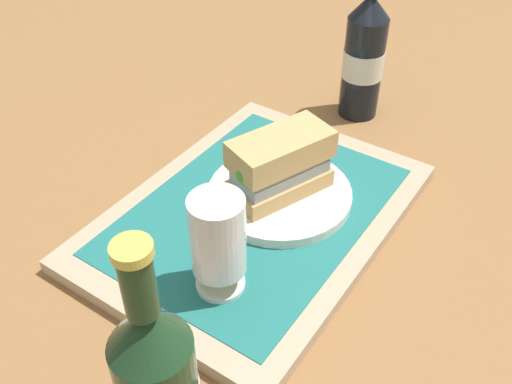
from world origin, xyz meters
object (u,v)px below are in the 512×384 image
object	(u,v)px
sandwich	(278,165)
beer_glass	(218,241)
plate	(280,194)
second_bottle	(364,55)

from	to	relation	value
sandwich	beer_glass	xyz separation A→B (m)	(0.16, 0.03, 0.01)
plate	sandwich	bearing A→B (deg)	-20.85
sandwich	plate	bearing A→B (deg)	180.00
sandwich	second_bottle	xyz separation A→B (m)	(-0.29, -0.02, 0.03)
sandwich	second_bottle	world-z (taller)	second_bottle
sandwich	beer_glass	distance (m)	0.16
plate	second_bottle	world-z (taller)	second_bottle
beer_glass	second_bottle	world-z (taller)	second_bottle
plate	second_bottle	xyz separation A→B (m)	(-0.28, -0.03, 0.08)
sandwich	second_bottle	distance (m)	0.29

